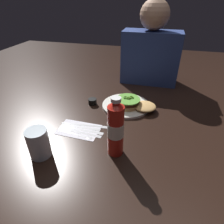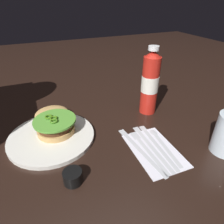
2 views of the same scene
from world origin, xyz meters
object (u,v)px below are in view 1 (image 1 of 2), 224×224
Objects in this scene: diner_person at (151,49)px; butter_knife at (87,125)px; napkin at (79,129)px; burger_sandwich at (134,104)px; spoon_utensil at (81,135)px; water_glass at (39,143)px; ketchup_bottle at (116,129)px; condiment_cup at (92,102)px; table_knife at (82,132)px; steak_knife at (84,130)px; fork_utensil at (84,127)px; dinner_plate at (126,105)px.

butter_knife is at bearing -110.52° from diner_person.
butter_knife reaches higher than napkin.
butter_knife is (-0.19, -0.21, -0.03)m from burger_sandwich.
spoon_utensil is (0.03, -0.04, 0.00)m from napkin.
water_glass is 0.62× the size of napkin.
spoon_utensil is 0.34× the size of diner_person.
ketchup_bottle is 2.09× the size of water_glass.
condiment_cup is 0.21m from butter_knife.
table_knife is 0.02m from steak_knife.
water_glass reaches higher than steak_knife.
napkin is 0.37× the size of diner_person.
fork_utensil is (0.04, -0.22, -0.01)m from condiment_cup.
steak_knife is 1.11× the size of fork_utensil.
condiment_cup is (-0.23, -0.01, -0.02)m from burger_sandwich.
diner_person is at bearing 85.66° from ketchup_bottle.
ketchup_bottle is at bearing -94.34° from diner_person.
dinner_plate is 0.51m from water_glass.
dinner_plate reaches higher than table_knife.
table_knife is at bearing -92.35° from steak_knife.
steak_knife is (0.03, -0.00, 0.00)m from napkin.
dinner_plate is 0.33m from spoon_utensil.
condiment_cup is at bearing 98.79° from spoon_utensil.
water_glass is 0.61× the size of fork_utensil.
dinner_plate is at bearing -102.36° from diner_person.
table_knife is 1.10× the size of fork_utensil.
steak_knife is at bearing -1.65° from napkin.
steak_knife is at bearing 150.40° from ketchup_bottle.
diner_person reaches higher than butter_knife.
butter_knife is at bearing 87.70° from steak_knife.
diner_person is (0.23, 0.68, 0.22)m from spoon_utensil.
water_glass is at bearing -125.94° from spoon_utensil.
diner_person reaches higher than ketchup_bottle.
water_glass is at bearing -98.25° from condiment_cup.
water_glass is 0.66× the size of spoon_utensil.
steak_knife is (-0.14, -0.26, -0.00)m from dinner_plate.
burger_sandwich is at bearing 1.27° from condiment_cup.
burger_sandwich reaches higher than fork_utensil.
water_glass is (-0.25, -0.45, 0.05)m from dinner_plate.
spoon_utensil is at bearing -123.83° from burger_sandwich.
spoon_utensil is at bearing 54.06° from water_glass.
ketchup_bottle is 0.75m from diner_person.
dinner_plate is 0.06m from burger_sandwich.
water_glass reaches higher than dinner_plate.
dinner_plate is 1.24× the size of table_knife.
water_glass is 0.54× the size of steak_knife.
water_glass is 0.90m from diner_person.
dinner_plate is 0.38m from ketchup_bottle.
table_knife is at bearing -125.87° from burger_sandwich.
butter_knife is at bearing 88.92° from spoon_utensil.
table_knife is at bearing -109.01° from diner_person.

